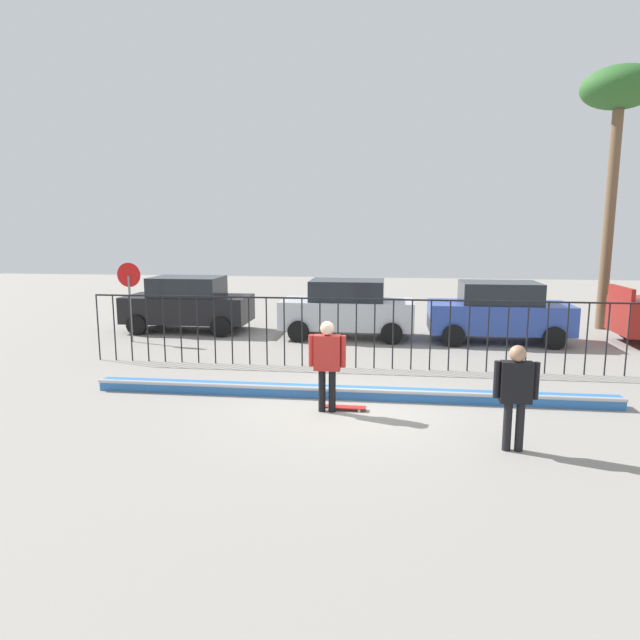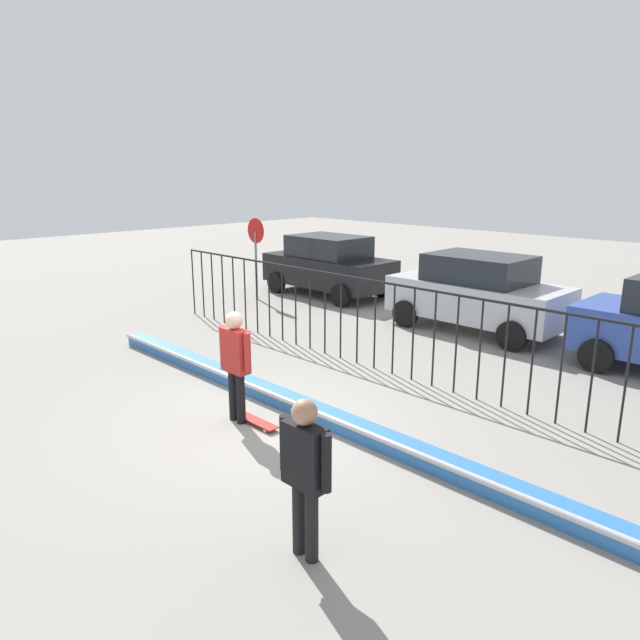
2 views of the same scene
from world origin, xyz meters
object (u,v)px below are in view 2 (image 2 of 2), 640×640
object	(u,v)px
skateboard	(258,422)
stop_sign	(256,247)
parked_car_black	(328,265)
camera_operator	(305,465)
parked_car_silver	(477,292)
skateboarder	(235,357)

from	to	relation	value
skateboard	stop_sign	world-z (taller)	stop_sign
skateboard	parked_car_black	world-z (taller)	parked_car_black
skateboard	camera_operator	xyz separation A→B (m)	(2.84, -1.65, 0.98)
skateboard	camera_operator	bearing A→B (deg)	-18.64
parked_car_black	parked_car_silver	distance (m)	5.61
skateboard	camera_operator	world-z (taller)	camera_operator
skateboard	stop_sign	distance (m)	9.45
skateboarder	parked_car_black	size ratio (longest dim) A/B	0.42
skateboarder	parked_car_silver	size ratio (longest dim) A/B	0.42
camera_operator	parked_car_black	distance (m)	13.09
skateboarder	parked_car_black	xyz separation A→B (m)	(-5.80, 7.99, -0.11)
parked_car_silver	stop_sign	world-z (taller)	stop_sign
skateboard	parked_car_silver	bearing A→B (deg)	105.91
skateboarder	stop_sign	size ratio (longest dim) A/B	0.72
parked_car_silver	camera_operator	bearing A→B (deg)	-67.97
skateboard	parked_car_silver	size ratio (longest dim) A/B	0.19
parked_car_silver	parked_car_black	bearing A→B (deg)	176.91
parked_car_black	skateboarder	bearing A→B (deg)	-52.50
skateboarder	parked_car_black	bearing A→B (deg)	148.52
parked_car_black	stop_sign	distance (m)	2.41
skateboard	skateboarder	bearing A→B (deg)	-149.42
parked_car_black	stop_sign	world-z (taller)	stop_sign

